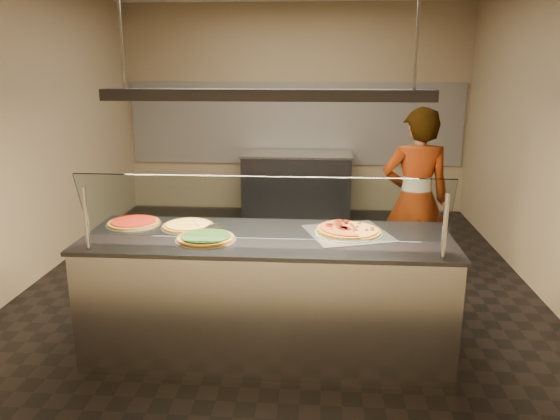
# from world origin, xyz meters

# --- Properties ---
(ground) EXTENTS (5.00, 6.00, 0.02)m
(ground) POSITION_xyz_m (0.00, 0.00, -0.01)
(ground) COLOR black
(ground) RESTS_ON ground
(wall_back) EXTENTS (5.00, 0.02, 3.00)m
(wall_back) POSITION_xyz_m (0.00, 3.01, 1.50)
(wall_back) COLOR tan
(wall_back) RESTS_ON ground
(wall_front) EXTENTS (5.00, 0.02, 3.00)m
(wall_front) POSITION_xyz_m (0.00, -3.01, 1.50)
(wall_front) COLOR tan
(wall_front) RESTS_ON ground
(wall_left) EXTENTS (0.02, 6.00, 3.00)m
(wall_left) POSITION_xyz_m (-2.51, 0.00, 1.50)
(wall_left) COLOR tan
(wall_left) RESTS_ON ground
(wall_right) EXTENTS (0.02, 6.00, 3.00)m
(wall_right) POSITION_xyz_m (2.51, 0.00, 1.50)
(wall_right) COLOR tan
(wall_right) RESTS_ON ground
(tile_band) EXTENTS (4.90, 0.02, 1.20)m
(tile_band) POSITION_xyz_m (0.00, 2.98, 1.30)
(tile_band) COLOR silver
(tile_band) RESTS_ON wall_back
(serving_counter) EXTENTS (2.71, 0.94, 0.93)m
(serving_counter) POSITION_xyz_m (0.01, -1.30, 0.47)
(serving_counter) COLOR #B7B7BC
(serving_counter) RESTS_ON ground
(sneeze_guard) EXTENTS (2.47, 0.18, 0.54)m
(sneeze_guard) POSITION_xyz_m (0.01, -1.64, 1.23)
(sneeze_guard) COLOR #B7B7BC
(sneeze_guard) RESTS_ON serving_counter
(perforated_tray) EXTENTS (0.72, 0.72, 0.01)m
(perforated_tray) POSITION_xyz_m (0.60, -1.20, 0.94)
(perforated_tray) COLOR silver
(perforated_tray) RESTS_ON serving_counter
(half_pizza_pepperoni) EXTENTS (0.37, 0.52, 0.05)m
(half_pizza_pepperoni) POSITION_xyz_m (0.49, -1.20, 0.96)
(half_pizza_pepperoni) COLOR brown
(half_pizza_pepperoni) RESTS_ON perforated_tray
(half_pizza_sausage) EXTENTS (0.37, 0.52, 0.04)m
(half_pizza_sausage) POSITION_xyz_m (0.72, -1.20, 0.96)
(half_pizza_sausage) COLOR brown
(half_pizza_sausage) RESTS_ON perforated_tray
(pizza_spinach) EXTENTS (0.44, 0.44, 0.03)m
(pizza_spinach) POSITION_xyz_m (-0.43, -1.43, 0.95)
(pizza_spinach) COLOR silver
(pizza_spinach) RESTS_ON serving_counter
(pizza_cheese) EXTENTS (0.42, 0.42, 0.03)m
(pizza_cheese) POSITION_xyz_m (-0.63, -1.12, 0.94)
(pizza_cheese) COLOR silver
(pizza_cheese) RESTS_ON serving_counter
(pizza_tomato) EXTENTS (0.43, 0.43, 0.03)m
(pizza_tomato) POSITION_xyz_m (-1.08, -1.07, 0.94)
(pizza_tomato) COLOR silver
(pizza_tomato) RESTS_ON serving_counter
(pizza_spatula) EXTENTS (0.25, 0.21, 0.02)m
(pizza_spatula) POSITION_xyz_m (-0.51, -1.14, 0.96)
(pizza_spatula) COLOR #B7B7BC
(pizza_spatula) RESTS_ON pizza_spinach
(prep_table) EXTENTS (1.56, 0.74, 0.93)m
(prep_table) POSITION_xyz_m (0.05, 2.55, 0.47)
(prep_table) COLOR #333338
(prep_table) RESTS_ON ground
(worker) EXTENTS (0.67, 0.45, 1.78)m
(worker) POSITION_xyz_m (1.30, 0.06, 0.89)
(worker) COLOR #3B3242
(worker) RESTS_ON ground
(heat_lamp_housing) EXTENTS (2.30, 0.18, 0.08)m
(heat_lamp_housing) POSITION_xyz_m (0.01, -1.30, 1.95)
(heat_lamp_housing) COLOR #333338
(heat_lamp_housing) RESTS_ON ceiling
(lamp_rod_left) EXTENTS (0.02, 0.02, 1.01)m
(lamp_rod_left) POSITION_xyz_m (-0.99, -1.30, 2.50)
(lamp_rod_left) COLOR #B7B7BC
(lamp_rod_left) RESTS_ON ceiling
(lamp_rod_right) EXTENTS (0.02, 0.02, 1.01)m
(lamp_rod_right) POSITION_xyz_m (1.01, -1.30, 2.50)
(lamp_rod_right) COLOR #B7B7BC
(lamp_rod_right) RESTS_ON ceiling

